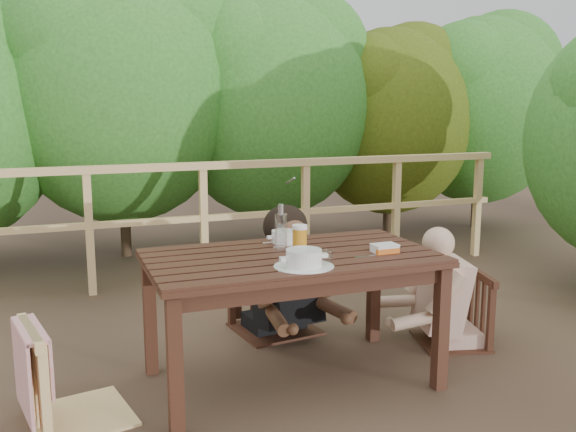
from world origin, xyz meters
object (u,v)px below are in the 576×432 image
object	(u,v)px
beer_glass	(300,239)
soup_far	(285,238)
bottle	(281,229)
bread_roll	(308,259)
tumbler	(326,258)
soup_near	(304,259)
table	(291,319)
chair_far	(275,255)
diner_right	(459,248)
chair_left	(76,325)
chair_right	(453,277)
woman	(274,233)
butter_tub	(385,249)

from	to	relation	value
beer_glass	soup_far	bearing A→B (deg)	90.52
soup_far	bottle	xyz separation A→B (m)	(-0.10, -0.21, 0.09)
bread_roll	bottle	size ratio (longest dim) A/B	0.51
tumbler	soup_near	bearing A→B (deg)	-164.48
table	chair_far	distance (m)	0.79
diner_right	bread_roll	bearing A→B (deg)	122.97
soup_far	bottle	bearing A→B (deg)	-115.08
chair_left	beer_glass	xyz separation A→B (m)	(1.15, 0.07, 0.31)
chair_right	tumbler	xyz separation A→B (m)	(-1.03, -0.38, 0.31)
chair_left	soup_far	size ratio (longest dim) A/B	3.76
woman	tumbler	world-z (taller)	woman
table	soup_far	bearing A→B (deg)	77.05
woman	tumbler	bearing A→B (deg)	78.05
table	diner_right	bearing A→B (deg)	7.81
woman	bottle	bearing A→B (deg)	65.88
diner_right	soup_near	size ratio (longest dim) A/B	4.14
beer_glass	woman	bearing A→B (deg)	81.38
chair_left	bread_roll	size ratio (longest dim) A/B	6.73
bottle	table	bearing A→B (deg)	-58.88
woman	bottle	size ratio (longest dim) A/B	4.80
soup_near	beer_glass	distance (m)	0.32
woman	table	bearing A→B (deg)	69.59
beer_glass	chair_left	bearing A→B (deg)	-176.51
chair_left	tumbler	size ratio (longest dim) A/B	12.79
diner_right	soup_near	bearing A→B (deg)	123.53
chair_right	bottle	distance (m)	1.24
diner_right	chair_left	bearing A→B (deg)	109.02
bread_roll	beer_glass	bearing A→B (deg)	76.54
diner_right	bottle	bearing A→B (deg)	109.04
bottle	diner_right	bearing A→B (deg)	4.75
diner_right	soup_far	size ratio (longest dim) A/B	4.92
chair_left	bottle	size ratio (longest dim) A/B	3.42
chair_left	butter_tub	size ratio (longest dim) A/B	6.86
chair_left	woman	size ratio (longest dim) A/B	0.71
diner_right	woman	bearing A→B (deg)	72.29
table	bottle	xyz separation A→B (m)	(-0.04, 0.06, 0.48)
soup_far	woman	bearing A→B (deg)	77.43
table	soup_far	distance (m)	0.48
soup_far	bread_roll	xyz separation A→B (m)	(-0.06, -0.50, -0.00)
chair_right	tumbler	bearing A→B (deg)	-55.48
chair_right	soup_far	bearing A→B (deg)	-81.56
chair_far	soup_near	bearing A→B (deg)	-109.39
table	soup_near	size ratio (longest dim) A/B	5.10
soup_far	beer_glass	size ratio (longest dim) A/B	1.59
diner_right	bread_roll	size ratio (longest dim) A/B	8.81
table	tumbler	size ratio (longest dim) A/B	20.62
beer_glass	butter_tub	world-z (taller)	beer_glass
chair_right	soup_far	distance (m)	1.12
bread_roll	bottle	distance (m)	0.31
chair_right	tumbler	distance (m)	1.14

